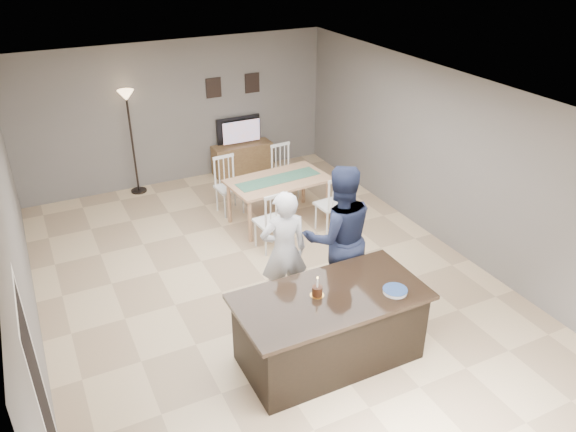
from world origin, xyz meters
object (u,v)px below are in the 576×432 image
birthday_cake (317,291)px  dining_table (278,187)px  floor_lamp (129,114)px  man (339,237)px  tv_console (242,158)px  television (240,131)px  plate_stack (395,291)px  kitchen_island (330,327)px  woman (284,252)px

birthday_cake → dining_table: bearing=71.6°
dining_table → floor_lamp: floor_lamp is taller
birthday_cake → floor_lamp: (-0.79, 5.52, 0.56)m
man → dining_table: man is taller
tv_console → television: size_ratio=1.31×
plate_stack → dining_table: bearing=85.5°
kitchen_island → dining_table: size_ratio=1.09×
kitchen_island → television: size_ratio=2.35×
kitchen_island → tv_console: bearing=77.8°
birthday_cake → tv_console: bearing=76.3°
woman → man: size_ratio=0.86×
tv_console → woman: bearing=-105.4°
dining_table → woman: bearing=-118.4°
woman → kitchen_island: bearing=101.0°
kitchen_island → floor_lamp: bearing=99.5°
floor_lamp → kitchen_island: bearing=-80.5°
man → woman: bearing=-2.3°
television → woman: bearing=74.8°
tv_console → television: 0.57m
woman → man: (0.69, -0.19, 0.14)m
kitchen_island → birthday_cake: birthday_cake is taller
television → woman: size_ratio=0.54×
kitchen_island → woman: woman is taller
tv_console → plate_stack: 5.90m
woman → television: bearing=-95.3°
dining_table → man: bearing=-101.4°
woman → floor_lamp: bearing=-68.6°
kitchen_island → tv_console: kitchen_island is taller
tv_console → floor_lamp: floor_lamp is taller
tv_console → dining_table: bearing=-96.4°
woman → birthday_cake: 1.09m
plate_stack → dining_table: 3.64m
man → floor_lamp: bearing=-57.7°
woman → man: man is taller
television → birthday_cake: 5.73m
tv_console → man: 4.70m
birthday_cake → dining_table: (1.09, 3.28, -0.32)m
tv_console → birthday_cake: (-1.34, -5.50, 0.66)m
birthday_cake → plate_stack: bearing=-22.8°
woman → dining_table: bearing=-103.9°
birthday_cake → plate_stack: (0.81, -0.34, -0.04)m
television → woman: woman is taller
floor_lamp → television: bearing=1.3°
woman → birthday_cake: size_ratio=6.85×
tv_console → plate_stack: (-0.53, -5.84, 0.62)m
birthday_cake → plate_stack: birthday_cake is taller
tv_console → dining_table: (-0.25, -2.22, 0.34)m
man → birthday_cake: size_ratio=7.99×
television → dining_table: bearing=83.8°
television → man: size_ratio=0.47×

